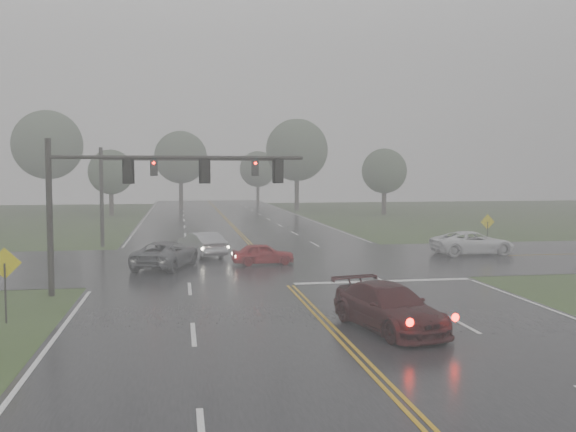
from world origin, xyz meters
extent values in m
plane|color=#2D411C|center=(0.00, 0.00, 0.00)|extent=(180.00, 180.00, 0.00)
cube|color=black|center=(0.00, 20.00, 0.00)|extent=(18.00, 160.00, 0.02)
cube|color=black|center=(0.00, 22.00, 0.00)|extent=(120.00, 14.00, 0.02)
cube|color=silver|center=(4.50, 14.40, 0.00)|extent=(8.50, 0.50, 0.01)
imported|color=black|center=(1.82, 5.55, 0.00)|extent=(3.17, 5.40, 1.47)
imported|color=#A00E15|center=(-0.36, 20.84, 0.00)|extent=(3.54, 1.60, 1.18)
imported|color=#A5A7AD|center=(-3.60, 24.94, 0.00)|extent=(2.99, 4.73, 1.47)
imported|color=#4F5156|center=(-5.66, 20.59, 0.00)|extent=(3.95, 5.59, 1.42)
imported|color=white|center=(13.08, 22.94, 0.00)|extent=(5.25, 2.59, 1.43)
cylinder|color=black|center=(-10.20, 13.42, 3.27)|extent=(0.25, 0.25, 6.54)
cylinder|color=black|center=(-10.20, 13.42, 5.81)|extent=(0.16, 0.16, 0.73)
cylinder|color=black|center=(-4.88, 13.42, 5.77)|extent=(10.64, 0.16, 0.16)
cube|color=black|center=(-7.01, 13.42, 5.22)|extent=(0.31, 0.25, 0.95)
cube|color=black|center=(-7.01, 13.57, 5.22)|extent=(0.50, 0.03, 1.14)
cube|color=black|center=(-3.82, 13.42, 5.22)|extent=(0.31, 0.25, 0.95)
cube|color=black|center=(-3.82, 13.57, 5.22)|extent=(0.50, 0.03, 1.14)
cube|color=black|center=(-0.63, 13.42, 5.22)|extent=(0.31, 0.25, 0.95)
cube|color=black|center=(-0.63, 13.57, 5.22)|extent=(0.50, 0.03, 1.14)
cylinder|color=black|center=(-10.20, 31.28, 3.41)|extent=(0.27, 0.27, 6.82)
cylinder|color=black|center=(-10.20, 31.28, 6.06)|extent=(0.17, 0.17, 0.76)
cylinder|color=black|center=(-4.29, 31.28, 6.01)|extent=(11.82, 0.17, 0.17)
cube|color=black|center=(-6.65, 31.28, 5.44)|extent=(0.32, 0.27, 0.99)
cube|color=black|center=(-6.65, 31.43, 5.44)|extent=(0.52, 0.03, 1.18)
cylinder|color=#FF0C05|center=(-6.65, 31.13, 5.76)|extent=(0.21, 0.06, 0.21)
cube|color=black|center=(-3.11, 31.28, 5.44)|extent=(0.32, 0.27, 0.99)
cube|color=black|center=(-3.11, 31.43, 5.44)|extent=(0.52, 0.03, 1.18)
cylinder|color=#FF0C05|center=(-3.11, 31.13, 5.76)|extent=(0.21, 0.06, 0.21)
cube|color=black|center=(0.44, 31.28, 5.44)|extent=(0.32, 0.27, 0.99)
cube|color=black|center=(0.44, 31.43, 5.44)|extent=(0.52, 0.03, 1.18)
cylinder|color=#FF0C05|center=(0.44, 31.13, 5.76)|extent=(0.21, 0.06, 0.21)
cylinder|color=black|center=(-10.79, 8.65, 1.03)|extent=(0.07, 0.07, 2.06)
cube|color=yellow|center=(-10.79, 8.68, 2.06)|extent=(1.07, 0.24, 1.08)
cylinder|color=black|center=(14.81, 24.46, 0.95)|extent=(0.06, 0.06, 1.91)
cube|color=yellow|center=(14.81, 24.48, 1.91)|extent=(1.00, 0.14, 1.00)
cylinder|color=#2D221D|center=(-12.85, 63.15, 1.48)|extent=(0.53, 0.53, 2.96)
sphere|color=#374E34|center=(-12.85, 63.15, 5.10)|extent=(5.26, 5.26, 5.26)
cylinder|color=#2D221D|center=(10.40, 69.45, 2.32)|extent=(0.59, 0.59, 4.64)
sphere|color=#374E34|center=(10.40, 69.45, 7.99)|extent=(8.25, 8.25, 8.25)
cylinder|color=#2D221D|center=(-4.75, 77.10, 2.08)|extent=(0.58, 0.58, 4.15)
sphere|color=#374E34|center=(-4.75, 77.10, 7.15)|extent=(7.38, 7.38, 7.38)
cylinder|color=#2D221D|center=(19.21, 59.44, 1.52)|extent=(0.55, 0.55, 3.03)
sphere|color=#374E34|center=(19.21, 59.44, 5.22)|extent=(5.39, 5.39, 5.39)
cylinder|color=#2D221D|center=(-21.52, 71.93, 2.49)|extent=(0.56, 0.56, 4.97)
sphere|color=#374E34|center=(-21.52, 71.93, 8.56)|extent=(8.84, 8.84, 8.84)
cylinder|color=#2D221D|center=(7.25, 86.53, 1.60)|extent=(0.50, 0.50, 3.21)
sphere|color=#374E34|center=(7.25, 86.53, 5.52)|extent=(5.70, 5.70, 5.70)
camera|label=1|loc=(-4.86, -14.25, 5.19)|focal=40.00mm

